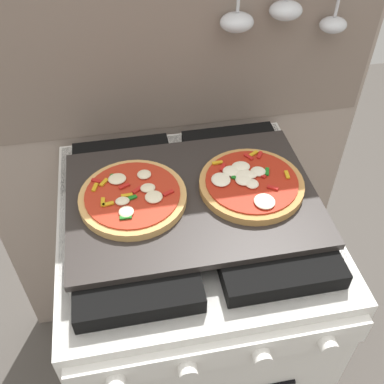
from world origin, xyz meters
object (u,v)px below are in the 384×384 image
Objects in this scene: baking_tray at (192,198)px; stove at (192,310)px; pizza_right at (250,183)px; pizza_left at (133,197)px.

stove is at bearing -90.00° from baking_tray.
pizza_right is at bearing 2.16° from stove.
stove is 0.50m from pizza_right.
pizza_left is (-0.13, 0.01, 0.48)m from stove.
baking_tray is at bearing -178.56° from pizza_right.
pizza_right is at bearing 1.44° from baking_tray.
stove is at bearing -177.84° from pizza_right.
pizza_right reaches higher than baking_tray.
baking_tray is 2.35× the size of pizza_right.
pizza_left is 1.00× the size of pizza_right.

